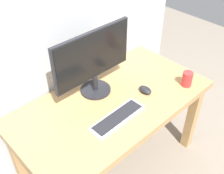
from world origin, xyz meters
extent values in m
plane|color=gray|center=(0.00, 0.00, 0.00)|extent=(6.00, 6.00, 0.00)
cube|color=tan|center=(0.00, 0.00, 0.68)|extent=(1.38, 0.73, 0.05)
cube|color=tan|center=(0.62, -0.30, 0.33)|extent=(0.07, 0.07, 0.65)
cube|color=tan|center=(-0.62, 0.30, 0.33)|extent=(0.07, 0.07, 0.65)
cube|color=tan|center=(0.62, 0.30, 0.33)|extent=(0.07, 0.07, 0.65)
cylinder|color=#232328|center=(-0.01, 0.16, 0.71)|extent=(0.21, 0.21, 0.02)
cylinder|color=#232328|center=(-0.01, 0.16, 0.78)|extent=(0.04, 0.04, 0.11)
cube|color=#232328|center=(-0.01, 0.17, 0.99)|extent=(0.61, 0.02, 0.34)
cube|color=black|center=(-0.01, 0.16, 0.99)|extent=(0.59, 0.01, 0.32)
cube|color=silver|center=(-0.10, -0.15, 0.71)|extent=(0.40, 0.13, 0.02)
cube|color=#232328|center=(-0.10, -0.15, 0.73)|extent=(0.36, 0.11, 0.00)
ellipsoid|color=#232328|center=(0.23, -0.09, 0.72)|extent=(0.07, 0.11, 0.04)
cylinder|color=red|center=(0.50, -0.24, 0.76)|extent=(0.07, 0.07, 0.11)
camera|label=1|loc=(-0.96, -1.01, 1.94)|focal=43.95mm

